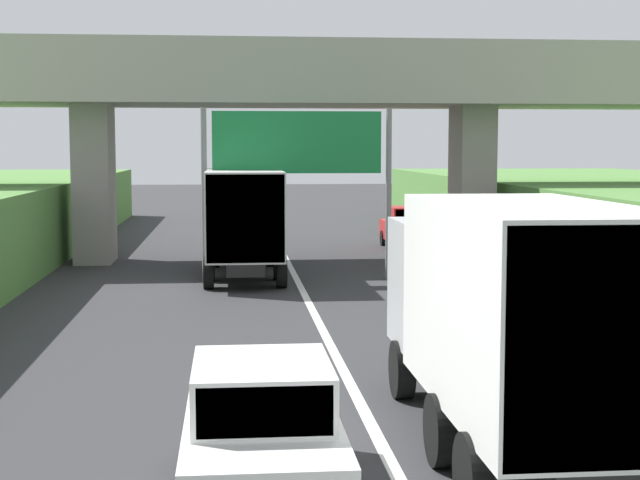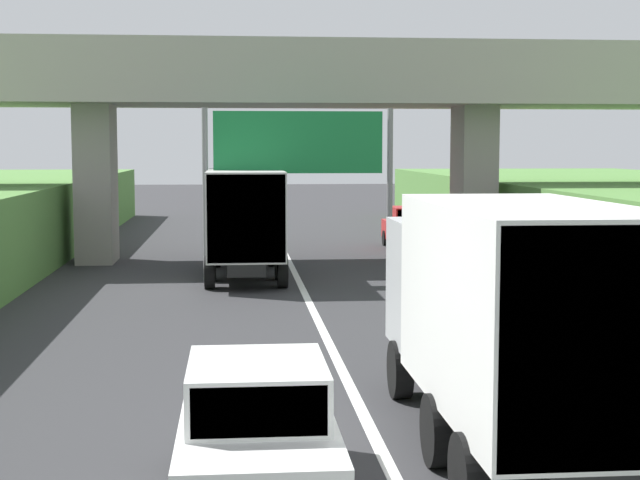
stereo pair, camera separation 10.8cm
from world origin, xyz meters
TOP-DOWN VIEW (x-y plane):
  - lane_centre_stripe at (0.00, 22.90)m, footprint 0.20×85.80m
  - overpass_bridge at (0.00, 28.62)m, footprint 40.00×4.80m
  - overhead_highway_sign at (0.00, 23.14)m, footprint 5.88×0.18m
  - truck_silver at (1.71, 6.37)m, footprint 2.44×7.30m
  - truck_blue at (-1.64, 23.97)m, footprint 2.44×7.30m
  - car_red at (5.20, 32.06)m, footprint 1.86×4.10m
  - car_white at (-1.74, 4.66)m, footprint 1.86×4.10m
  - construction_barrel_2 at (6.57, 17.14)m, footprint 0.57×0.57m
  - construction_barrel_3 at (6.69, 21.71)m, footprint 0.57×0.57m
  - construction_barrel_4 at (6.48, 26.28)m, footprint 0.57×0.57m

SIDE VIEW (x-z plane):
  - lane_centre_stripe at x=0.00m, z-range 0.00..0.01m
  - construction_barrel_2 at x=6.57m, z-range 0.01..0.91m
  - construction_barrel_3 at x=6.69m, z-range 0.01..0.91m
  - construction_barrel_4 at x=6.48m, z-range 0.01..0.91m
  - car_red at x=5.20m, z-range 0.00..1.72m
  - car_white at x=-1.74m, z-range 0.00..1.72m
  - truck_silver at x=1.71m, z-range 0.21..3.65m
  - truck_blue at x=-1.64m, z-range 0.21..3.65m
  - overhead_highway_sign at x=0.00m, z-range 1.27..6.62m
  - overpass_bridge at x=0.00m, z-range 2.00..9.84m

